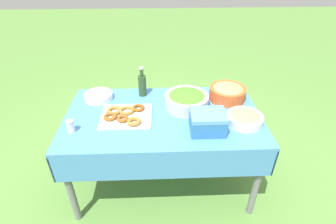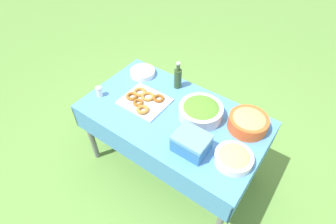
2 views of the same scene
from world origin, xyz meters
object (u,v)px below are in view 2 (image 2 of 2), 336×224
object	(u,v)px
salad_bowl	(201,111)
donut_platter	(144,100)
olive_oil_bottle	(178,78)
plate_stack	(143,73)
bread_bowl	(248,122)
pasta_bowl	(234,158)
cooler_box	(191,143)

from	to	relation	value
salad_bowl	donut_platter	world-z (taller)	salad_bowl
donut_platter	olive_oil_bottle	world-z (taller)	olive_oil_bottle
donut_platter	olive_oil_bottle	size ratio (longest dim) A/B	1.47
plate_stack	bread_bowl	xyz separation A→B (m)	(-1.07, 0.05, 0.04)
plate_stack	bread_bowl	size ratio (longest dim) A/B	0.79
pasta_bowl	donut_platter	bearing A→B (deg)	-6.94
pasta_bowl	olive_oil_bottle	distance (m)	0.87
salad_bowl	cooler_box	xyz separation A→B (m)	(-0.11, 0.32, 0.01)
plate_stack	donut_platter	bearing A→B (deg)	131.39
plate_stack	olive_oil_bottle	world-z (taller)	olive_oil_bottle
bread_bowl	pasta_bowl	bearing A→B (deg)	98.35
cooler_box	olive_oil_bottle	bearing A→B (deg)	-48.04
olive_oil_bottle	cooler_box	size ratio (longest dim) A/B	1.07
pasta_bowl	salad_bowl	bearing A→B (deg)	-30.46
donut_platter	plate_stack	bearing A→B (deg)	-48.61
cooler_box	plate_stack	bearing A→B (deg)	-29.55
olive_oil_bottle	plate_stack	bearing A→B (deg)	7.24
salad_bowl	donut_platter	xyz separation A→B (m)	(0.47, 0.13, -0.05)
bread_bowl	cooler_box	world-z (taller)	cooler_box
pasta_bowl	olive_oil_bottle	size ratio (longest dim) A/B	1.02
olive_oil_bottle	bread_bowl	size ratio (longest dim) A/B	0.86
pasta_bowl	donut_platter	xyz separation A→B (m)	(0.87, -0.11, -0.02)
salad_bowl	pasta_bowl	bearing A→B (deg)	149.54
pasta_bowl	donut_platter	distance (m)	0.87
plate_stack	cooler_box	world-z (taller)	cooler_box
donut_platter	cooler_box	distance (m)	0.61
plate_stack	cooler_box	size ratio (longest dim) A/B	0.97
salad_bowl	bread_bowl	world-z (taller)	bread_bowl
donut_platter	bread_bowl	distance (m)	0.85
donut_platter	bread_bowl	size ratio (longest dim) A/B	1.27
plate_stack	cooler_box	bearing A→B (deg)	150.45
donut_platter	olive_oil_bottle	bearing A→B (deg)	-109.64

